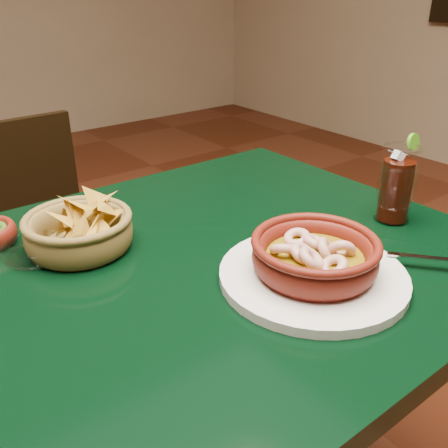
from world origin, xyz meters
TOP-DOWN VIEW (x-y plane):
  - dining_table at (0.00, 0.00)m, footprint 1.20×0.80m
  - dining_chair at (0.03, 0.70)m, footprint 0.40×0.40m
  - shrimp_plate at (0.20, -0.17)m, footprint 0.36×0.29m
  - chip_basket at (-0.04, 0.15)m, footprint 0.22×0.22m
  - cola_drink at (0.49, -0.11)m, footprint 0.15×0.15m
  - glass_ashtray at (-0.12, 0.17)m, footprint 0.12×0.12m

SIDE VIEW (x-z plane):
  - dining_chair at x=0.03m, z-range 0.04..0.87m
  - dining_table at x=0.00m, z-range 0.28..1.03m
  - glass_ashtray at x=-0.12m, z-range 0.75..0.78m
  - chip_basket at x=-0.04m, z-range 0.72..0.84m
  - shrimp_plate at x=0.20m, z-range 0.74..0.82m
  - cola_drink at x=0.49m, z-range 0.74..0.91m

